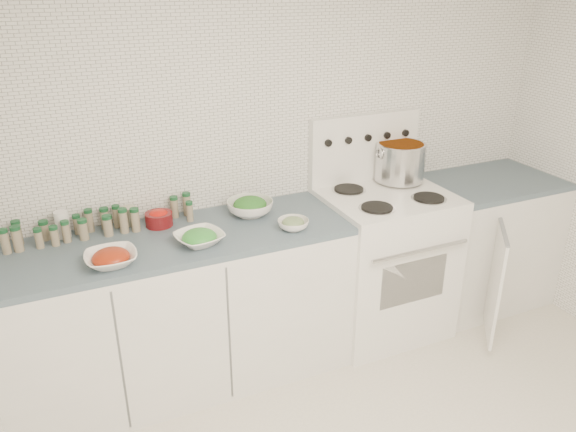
# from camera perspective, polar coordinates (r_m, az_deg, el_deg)

# --- Properties ---
(room_walls) EXTENTS (3.54, 3.04, 2.52)m
(room_walls) POSITION_cam_1_polar(r_m,az_deg,el_deg) (2.09, 18.22, 5.35)
(room_walls) COLOR white
(room_walls) RESTS_ON ground
(counter_left) EXTENTS (1.85, 0.62, 0.90)m
(counter_left) POSITION_cam_1_polar(r_m,az_deg,el_deg) (3.20, -10.81, -9.39)
(counter_left) COLOR white
(counter_left) RESTS_ON ground
(stove) EXTENTS (0.76, 0.70, 1.36)m
(stove) POSITION_cam_1_polar(r_m,az_deg,el_deg) (3.63, 9.54, -4.21)
(stove) COLOR white
(stove) RESTS_ON ground
(counter_right) EXTENTS (0.89, 0.94, 0.90)m
(counter_right) POSITION_cam_1_polar(r_m,az_deg,el_deg) (4.13, 19.10, -2.42)
(counter_right) COLOR white
(counter_right) RESTS_ON ground
(stock_pot) EXTENTS (0.33, 0.31, 0.24)m
(stock_pot) POSITION_cam_1_polar(r_m,az_deg,el_deg) (3.63, 11.32, 5.60)
(stock_pot) COLOR silver
(stock_pot) RESTS_ON stove
(bowl_tomato) EXTENTS (0.24, 0.24, 0.08)m
(bowl_tomato) POSITION_cam_1_polar(r_m,az_deg,el_deg) (2.77, -17.55, -4.07)
(bowl_tomato) COLOR white
(bowl_tomato) RESTS_ON counter_left
(bowl_snowpea) EXTENTS (0.29, 0.29, 0.08)m
(bowl_snowpea) POSITION_cam_1_polar(r_m,az_deg,el_deg) (2.87, -8.99, -2.19)
(bowl_snowpea) COLOR white
(bowl_snowpea) RESTS_ON counter_left
(bowl_broccoli) EXTENTS (0.30, 0.30, 0.11)m
(bowl_broccoli) POSITION_cam_1_polar(r_m,az_deg,el_deg) (3.18, -3.87, 0.99)
(bowl_broccoli) COLOR white
(bowl_broccoli) RESTS_ON counter_left
(bowl_zucchini) EXTENTS (0.21, 0.21, 0.07)m
(bowl_zucchini) POSITION_cam_1_polar(r_m,az_deg,el_deg) (3.00, 0.54, -0.77)
(bowl_zucchini) COLOR white
(bowl_zucchini) RESTS_ON counter_left
(bowl_pepper) EXTENTS (0.15, 0.15, 0.09)m
(bowl_pepper) POSITION_cam_1_polar(r_m,az_deg,el_deg) (3.12, -12.98, -0.19)
(bowl_pepper) COLOR #5A0F12
(bowl_pepper) RESTS_ON counter_left
(salt_canister) EXTENTS (0.09, 0.09, 0.14)m
(salt_canister) POSITION_cam_1_polar(r_m,az_deg,el_deg) (3.12, -21.94, -0.80)
(salt_canister) COLOR white
(salt_canister) RESTS_ON counter_left
(tin_can) EXTENTS (0.10, 0.10, 0.10)m
(tin_can) POSITION_cam_1_polar(r_m,az_deg,el_deg) (3.17, -15.83, 0.04)
(tin_can) COLOR #B0AD95
(tin_can) RESTS_ON counter_left
(spice_cluster) EXTENTS (0.98, 0.15, 0.14)m
(spice_cluster) POSITION_cam_1_polar(r_m,az_deg,el_deg) (3.09, -19.21, -0.78)
(spice_cluster) COLOR gray
(spice_cluster) RESTS_ON counter_left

